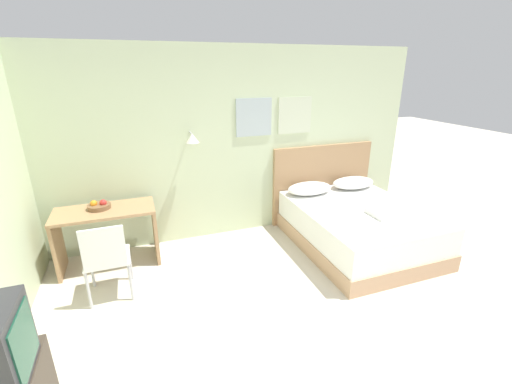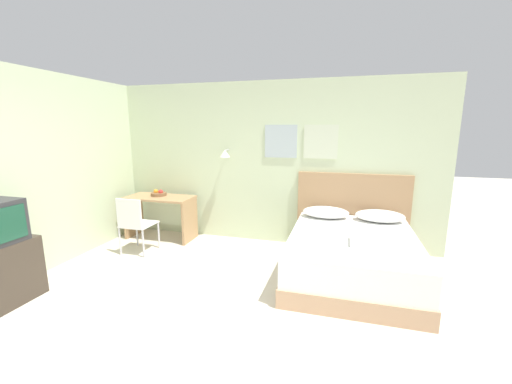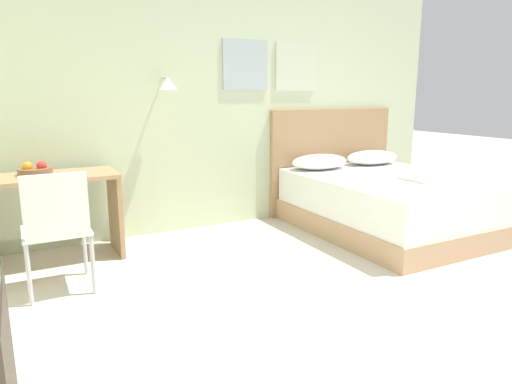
% 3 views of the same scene
% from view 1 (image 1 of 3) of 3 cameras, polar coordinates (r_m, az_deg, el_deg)
% --- Properties ---
extents(ground_plane, '(24.00, 24.00, 0.00)m').
position_cam_1_polar(ground_plane, '(3.17, 12.94, -28.73)').
color(ground_plane, beige).
extents(wall_back, '(5.74, 0.31, 2.65)m').
position_cam_1_polar(wall_back, '(4.86, -4.36, 7.84)').
color(wall_back, beige).
rests_on(wall_back, ground_plane).
extents(bed, '(1.57, 1.96, 0.58)m').
position_cam_1_polar(bed, '(4.93, 16.66, -5.66)').
color(bed, tan).
rests_on(bed, ground_plane).
extents(headboard, '(1.69, 0.06, 1.23)m').
position_cam_1_polar(headboard, '(5.58, 10.96, 1.52)').
color(headboard, '#A87F56').
rests_on(headboard, ground_plane).
extents(pillow_left, '(0.69, 0.41, 0.17)m').
position_cam_1_polar(pillow_left, '(5.15, 8.91, 0.60)').
color(pillow_left, white).
rests_on(pillow_left, bed).
extents(pillow_right, '(0.69, 0.41, 0.17)m').
position_cam_1_polar(pillow_right, '(5.55, 15.88, 1.50)').
color(pillow_right, white).
rests_on(pillow_right, bed).
extents(folded_towel_near_foot, '(0.29, 0.34, 0.06)m').
position_cam_1_polar(folded_towel_near_foot, '(4.66, 20.21, -3.29)').
color(folded_towel_near_foot, white).
rests_on(folded_towel_near_foot, bed).
extents(desk, '(1.16, 0.55, 0.75)m').
position_cam_1_polar(desk, '(4.59, -23.62, -5.33)').
color(desk, '#A87F56').
rests_on(desk, ground_plane).
extents(desk_chair, '(0.45, 0.45, 0.89)m').
position_cam_1_polar(desk_chair, '(3.91, -23.72, -9.73)').
color(desk_chair, white).
rests_on(desk_chair, ground_plane).
extents(fruit_bowl, '(0.27, 0.27, 0.11)m').
position_cam_1_polar(fruit_bowl, '(4.54, -24.70, -2.09)').
color(fruit_bowl, brown).
rests_on(fruit_bowl, desk).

